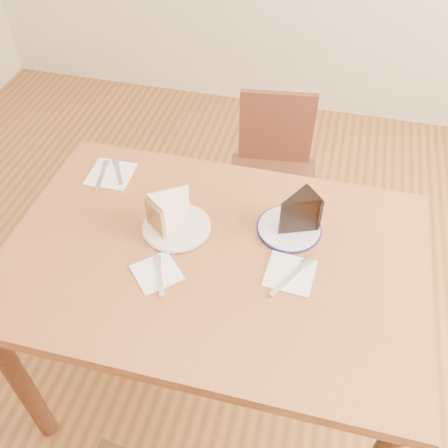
# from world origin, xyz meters

# --- Properties ---
(ground) EXTENTS (4.00, 4.00, 0.00)m
(ground) POSITION_xyz_m (0.00, 0.00, 0.00)
(ground) COLOR #522F15
(ground) RESTS_ON ground
(table) EXTENTS (1.20, 0.80, 0.75)m
(table) POSITION_xyz_m (0.00, 0.00, 0.65)
(table) COLOR #582E18
(table) RESTS_ON ground
(chair_far) EXTENTS (0.42, 0.42, 0.76)m
(chair_far) POSITION_xyz_m (0.05, 0.77, 0.42)
(chair_far) COLOR black
(chair_far) RESTS_ON ground
(plate_cream) EXTENTS (0.20, 0.20, 0.01)m
(plate_cream) POSITION_xyz_m (-0.13, 0.07, 0.76)
(plate_cream) COLOR silver
(plate_cream) RESTS_ON table
(plate_navy) EXTENTS (0.18, 0.18, 0.01)m
(plate_navy) POSITION_xyz_m (0.19, 0.14, 0.76)
(plate_navy) COLOR white
(plate_navy) RESTS_ON table
(carrot_cake) EXTENTS (0.14, 0.14, 0.09)m
(carrot_cake) POSITION_xyz_m (-0.15, 0.09, 0.81)
(carrot_cake) COLOR #F6EBCB
(carrot_cake) RESTS_ON plate_cream
(chocolate_cake) EXTENTS (0.13, 0.13, 0.11)m
(chocolate_cake) POSITION_xyz_m (0.21, 0.14, 0.82)
(chocolate_cake) COLOR black
(chocolate_cake) RESTS_ON plate_navy
(napkin_cream) EXTENTS (0.17, 0.17, 0.00)m
(napkin_cream) POSITION_xyz_m (-0.13, -0.11, 0.75)
(napkin_cream) COLOR white
(napkin_cream) RESTS_ON table
(napkin_navy) EXTENTS (0.14, 0.14, 0.00)m
(napkin_navy) POSITION_xyz_m (0.22, -0.02, 0.75)
(napkin_navy) COLOR white
(napkin_navy) RESTS_ON table
(napkin_spare) EXTENTS (0.14, 0.14, 0.00)m
(napkin_spare) POSITION_xyz_m (-0.42, 0.25, 0.75)
(napkin_spare) COLOR white
(napkin_spare) RESTS_ON table
(fork_cream) EXTENTS (0.07, 0.13, 0.00)m
(fork_cream) POSITION_xyz_m (-0.12, -0.12, 0.76)
(fork_cream) COLOR silver
(fork_cream) RESTS_ON napkin_cream
(knife_navy) EXTENTS (0.10, 0.16, 0.00)m
(knife_navy) POSITION_xyz_m (0.23, -0.03, 0.76)
(knife_navy) COLOR silver
(knife_navy) RESTS_ON napkin_navy
(fork_spare) EXTENTS (0.08, 0.13, 0.00)m
(fork_spare) POSITION_xyz_m (-0.40, 0.26, 0.76)
(fork_spare) COLOR silver
(fork_spare) RESTS_ON napkin_spare
(knife_spare) EXTENTS (0.05, 0.16, 0.00)m
(knife_spare) POSITION_xyz_m (-0.44, 0.23, 0.76)
(knife_spare) COLOR silver
(knife_spare) RESTS_ON napkin_spare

